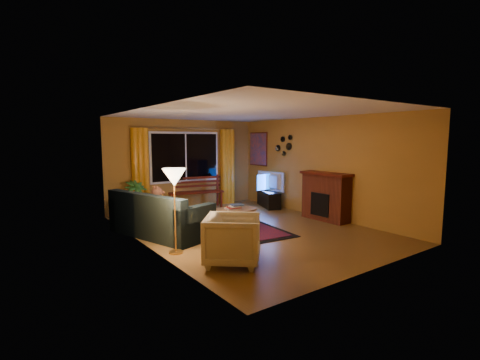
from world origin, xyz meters
TOP-DOWN VIEW (x-y plane):
  - floor at (0.00, 0.00)m, footprint 4.50×6.00m
  - ceiling at (0.00, 0.00)m, footprint 4.50×6.00m
  - wall_back at (0.00, 3.01)m, footprint 4.50×0.02m
  - wall_left at (-2.26, 0.00)m, footprint 0.02×6.00m
  - wall_right at (2.26, 0.00)m, footprint 0.02×6.00m
  - window at (0.00, 2.94)m, footprint 2.00×0.02m
  - curtain_rod at (0.00, 2.90)m, footprint 3.20×0.03m
  - curtain_left at (-1.35, 2.88)m, footprint 0.36×0.36m
  - curtain_right at (1.35, 2.88)m, footprint 0.36×0.36m
  - bench at (0.18, 2.70)m, footprint 1.60×0.81m
  - potted_plant at (-1.70, 2.27)m, footprint 0.66×0.66m
  - sofa at (-1.73, 0.67)m, footprint 1.56×2.38m
  - dog at (-1.68, 1.17)m, footprint 0.33×0.44m
  - armchair at (-1.46, -1.56)m, footprint 1.13×1.14m
  - floor_lamp at (-1.98, -0.57)m, footprint 0.30×0.30m
  - rug at (-0.22, 0.33)m, footprint 2.00×2.88m
  - coffee_table at (-0.24, 0.25)m, footprint 1.35×1.35m
  - tv_console at (2.00, 1.67)m, footprint 0.75×1.16m
  - television at (2.00, 1.67)m, footprint 0.29×0.97m
  - fireplace at (2.05, -0.40)m, footprint 0.40×1.20m
  - mirror_cluster at (2.21, 1.30)m, footprint 0.06×0.60m
  - painting at (2.22, 2.45)m, footprint 0.04×0.76m

SIDE VIEW (x-z plane):
  - floor at x=0.00m, z-range -0.02..0.00m
  - rug at x=-0.22m, z-range 0.00..0.02m
  - coffee_table at x=-0.24m, z-range 0.00..0.42m
  - tv_console at x=2.00m, z-range 0.00..0.46m
  - bench at x=0.18m, z-range 0.00..0.46m
  - armchair at x=-1.46m, z-range 0.00..0.86m
  - sofa at x=-1.73m, z-range 0.00..0.89m
  - potted_plant at x=-1.70m, z-range 0.00..0.96m
  - fireplace at x=2.05m, z-range 0.00..1.10m
  - dog at x=-1.68m, z-range 0.44..0.90m
  - floor_lamp at x=-1.98m, z-range 0.00..1.46m
  - television at x=2.00m, z-range 0.46..1.02m
  - curtain_left at x=-1.35m, z-range 0.00..2.24m
  - curtain_right at x=1.35m, z-range 0.00..2.24m
  - wall_back at x=0.00m, z-range 0.00..2.50m
  - wall_left at x=-2.26m, z-range 0.00..2.50m
  - wall_right at x=2.26m, z-range 0.00..2.50m
  - window at x=0.00m, z-range 0.80..2.10m
  - painting at x=2.22m, z-range 1.17..2.13m
  - mirror_cluster at x=2.21m, z-range 1.52..2.08m
  - curtain_rod at x=0.00m, z-range 2.23..2.27m
  - ceiling at x=0.00m, z-range 2.50..2.52m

